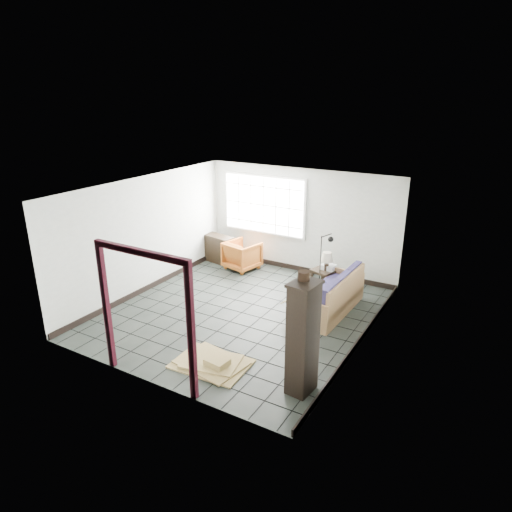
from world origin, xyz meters
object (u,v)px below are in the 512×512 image
Objects in this scene: futon_sofa at (333,298)px; tall_shelf at (303,338)px; armchair at (242,254)px; side_table at (324,273)px.

tall_shelf is at bearing -76.65° from futon_sofa.
armchair is 1.32× the size of side_table.
futon_sofa is 3.33× the size of side_table.
armchair is (-2.91, 1.16, 0.08)m from futon_sofa.
tall_shelf reaches higher than side_table.
side_table is (2.34, -0.27, 0.04)m from armchair.
tall_shelf reaches higher than futon_sofa.
side_table is 3.81m from tall_shelf.
tall_shelf is at bearing -72.77° from side_table.
side_table is at bearing 124.22° from futon_sofa.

